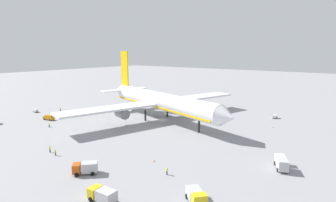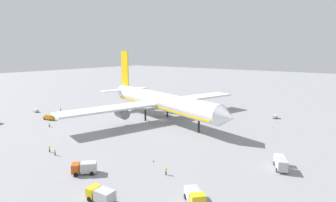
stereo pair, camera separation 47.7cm
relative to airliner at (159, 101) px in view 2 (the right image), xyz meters
name	(u,v)px [view 2 (the right image)]	position (x,y,z in m)	size (l,w,h in m)	color
ground_plane	(161,120)	(1.27, -0.38, -7.43)	(600.00, 600.00, 0.00)	gray
airliner	(159,101)	(0.00, 0.00, 0.00)	(72.57, 77.82, 26.69)	white
service_truck_0	(195,196)	(44.48, -44.45, -6.06)	(5.90, 5.62, 2.71)	yellow
service_truck_2	(281,163)	(52.23, -19.78, -5.91)	(4.66, 6.72, 2.74)	white
service_truck_4	(85,167)	(18.54, -48.72, -5.98)	(5.43, 5.52, 2.59)	#BF4C14
service_truck_5	(101,194)	(30.76, -54.18, -6.05)	(5.53, 3.07, 2.44)	yellow
service_van	(49,117)	(-34.16, -26.85, -6.40)	(4.95, 2.74, 1.97)	orange
baggage_cart_0	(36,110)	(-52.06, -22.68, -6.67)	(3.66, 1.92, 1.38)	#595B60
baggage_cart_1	(275,116)	(35.80, 30.06, -6.68)	(1.87, 3.59, 1.37)	#595B60
ground_worker_0	(49,125)	(-23.99, -32.64, -6.62)	(0.49, 0.49, 1.61)	black
ground_worker_1	(55,152)	(3.00, -46.63, -6.59)	(0.55, 0.55, 1.66)	#3F3F47
ground_worker_2	(61,109)	(-44.97, -15.04, -6.52)	(0.46, 0.46, 1.79)	black
ground_worker_3	(166,171)	(33.15, -38.26, -6.59)	(0.52, 0.52, 1.66)	#3F3F47
ground_worker_4	(50,149)	(-0.31, -46.21, -6.55)	(0.44, 0.44, 1.74)	navy
traffic_cone_0	(153,161)	(26.14, -34.31, -7.16)	(0.36, 0.36, 0.55)	orange
traffic_cone_1	(273,127)	(39.77, 14.73, -7.16)	(0.36, 0.36, 0.55)	orange
traffic_cone_2	(242,107)	(16.04, 43.34, -7.16)	(0.36, 0.36, 0.55)	orange
traffic_cone_3	(144,97)	(-40.71, 35.73, -7.16)	(0.36, 0.36, 0.55)	orange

